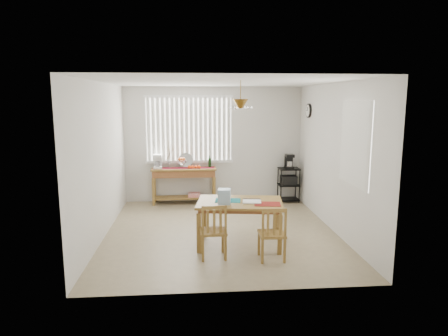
{
  "coord_description": "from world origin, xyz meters",
  "views": [
    {
      "loc": [
        -0.5,
        -6.77,
        2.31
      ],
      "look_at": [
        0.1,
        0.55,
        1.05
      ],
      "focal_mm": 32.0,
      "sensor_mm": 36.0,
      "label": 1
    }
  ],
  "objects": [
    {
      "name": "cart_items",
      "position": [
        1.7,
        2.01,
        0.92
      ],
      "size": [
        0.18,
        0.22,
        0.32
      ],
      "color": "black",
      "rests_on": "wire_cart"
    },
    {
      "name": "table_items",
      "position": [
        0.11,
        -0.76,
        0.8
      ],
      "size": [
        1.03,
        0.62,
        0.23
      ],
      "color": "#146B73",
      "rests_on": "dining_table"
    },
    {
      "name": "sideboard_items",
      "position": [
        -0.9,
        2.04,
        0.93
      ],
      "size": [
        1.36,
        0.34,
        0.62
      ],
      "color": "maroon",
      "rests_on": "sideboard"
    },
    {
      "name": "chair_right",
      "position": [
        0.65,
        -1.33,
        0.4
      ],
      "size": [
        0.38,
        0.38,
        0.81
      ],
      "color": "olive",
      "rests_on": "ground"
    },
    {
      "name": "ground",
      "position": [
        0.0,
        0.0,
        -0.01
      ],
      "size": [
        4.0,
        4.5,
        0.01
      ],
      "primitive_type": "cube",
      "color": "gray"
    },
    {
      "name": "dining_table",
      "position": [
        0.25,
        -0.66,
        0.63
      ],
      "size": [
        1.44,
        1.04,
        0.72
      ],
      "color": "olive",
      "rests_on": "ground"
    },
    {
      "name": "wire_cart",
      "position": [
        1.7,
        2.0,
        0.47
      ],
      "size": [
        0.46,
        0.37,
        0.78
      ],
      "color": "black",
      "rests_on": "ground"
    },
    {
      "name": "chair_left",
      "position": [
        -0.2,
        -1.18,
        0.41
      ],
      "size": [
        0.4,
        0.4,
        0.83
      ],
      "color": "olive",
      "rests_on": "ground"
    },
    {
      "name": "sideboard",
      "position": [
        -0.67,
        2.03,
        0.6
      ],
      "size": [
        1.43,
        0.4,
        0.81
      ],
      "color": "olive",
      "rests_on": "ground"
    },
    {
      "name": "room_shell",
      "position": [
        0.0,
        0.01,
        1.69
      ],
      "size": [
        4.2,
        4.7,
        2.7
      ],
      "color": "silver",
      "rests_on": "ground"
    }
  ]
}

